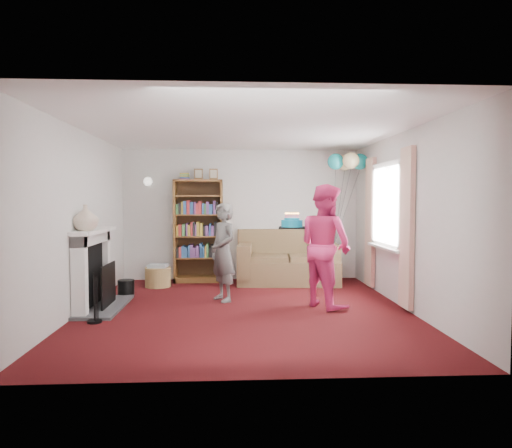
{
  "coord_description": "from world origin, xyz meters",
  "views": [
    {
      "loc": [
        -0.19,
        -6.3,
        1.53
      ],
      "look_at": [
        0.18,
        0.6,
        1.17
      ],
      "focal_mm": 32.0,
      "sensor_mm": 36.0,
      "label": 1
    }
  ],
  "objects": [
    {
      "name": "wall_sconce",
      "position": [
        -1.75,
        2.36,
        1.88
      ],
      "size": [
        0.16,
        0.23,
        0.16
      ],
      "color": "gold",
      "rests_on": "ground"
    },
    {
      "name": "bookcase",
      "position": [
        -0.8,
        2.3,
        0.94
      ],
      "size": [
        0.9,
        0.42,
        2.12
      ],
      "color": "#472B14",
      "rests_on": "ground"
    },
    {
      "name": "wall_left",
      "position": [
        -2.26,
        0.0,
        1.25
      ],
      "size": [
        0.02,
        5.0,
        2.5
      ],
      "primitive_type": "cube",
      "color": "silver",
      "rests_on": "ground"
    },
    {
      "name": "birthday_cake",
      "position": [
        0.68,
        0.18,
        1.19
      ],
      "size": [
        0.37,
        0.37,
        0.22
      ],
      "rotation": [
        0.0,
        0.0,
        -0.14
      ],
      "color": "black",
      "rests_on": "ground"
    },
    {
      "name": "fireplace",
      "position": [
        -2.09,
        0.19,
        0.51
      ],
      "size": [
        0.55,
        1.8,
        1.12
      ],
      "color": "#3F3F42",
      "rests_on": "ground"
    },
    {
      "name": "wall_right",
      "position": [
        2.26,
        0.0,
        1.25
      ],
      "size": [
        0.02,
        5.0,
        2.5
      ],
      "primitive_type": "cube",
      "color": "silver",
      "rests_on": "ground"
    },
    {
      "name": "person_magenta",
      "position": [
        1.16,
        0.15,
        0.88
      ],
      "size": [
        1.0,
        1.07,
        1.75
      ],
      "primitive_type": "imported",
      "rotation": [
        0.0,
        0.0,
        2.1
      ],
      "color": "#D52A67",
      "rests_on": "ground"
    },
    {
      "name": "ceiling",
      "position": [
        0.0,
        0.0,
        2.5
      ],
      "size": [
        4.5,
        5.0,
        0.01
      ],
      "primitive_type": "cube",
      "color": "white",
      "rests_on": "wall_back"
    },
    {
      "name": "ground",
      "position": [
        0.0,
        0.0,
        0.0
      ],
      "size": [
        5.0,
        5.0,
        0.0
      ],
      "primitive_type": "plane",
      "color": "black",
      "rests_on": "ground"
    },
    {
      "name": "person_striped",
      "position": [
        -0.32,
        0.59,
        0.74
      ],
      "size": [
        0.58,
        0.65,
        1.49
      ],
      "primitive_type": "imported",
      "rotation": [
        0.0,
        0.0,
        -1.03
      ],
      "color": "black",
      "rests_on": "ground"
    },
    {
      "name": "wall_back",
      "position": [
        0.0,
        2.51,
        1.25
      ],
      "size": [
        4.5,
        0.02,
        2.5
      ],
      "primitive_type": "cube",
      "color": "silver",
      "rests_on": "ground"
    },
    {
      "name": "window_bay",
      "position": [
        2.21,
        0.6,
        1.2
      ],
      "size": [
        0.14,
        2.02,
        2.2
      ],
      "color": "white",
      "rests_on": "ground"
    },
    {
      "name": "balloons",
      "position": [
        1.9,
        1.82,
        2.22
      ],
      "size": [
        0.73,
        0.73,
        1.68
      ],
      "color": "#3F3F3F",
      "rests_on": "ground"
    },
    {
      "name": "sofa",
      "position": [
        0.85,
        2.07,
        0.36
      ],
      "size": [
        1.83,
        0.97,
        0.97
      ],
      "rotation": [
        0.0,
        0.0,
        -0.08
      ],
      "color": "brown",
      "rests_on": "ground"
    },
    {
      "name": "wicker_basket",
      "position": [
        -1.49,
        1.78,
        0.18
      ],
      "size": [
        0.46,
        0.46,
        0.4
      ],
      "rotation": [
        0.0,
        0.0,
        -0.12
      ],
      "color": "olive",
      "rests_on": "ground"
    },
    {
      "name": "mantel_vase",
      "position": [
        -2.12,
        -0.15,
        1.3
      ],
      "size": [
        0.42,
        0.42,
        0.34
      ],
      "primitive_type": "imported",
      "rotation": [
        0.0,
        0.0,
        -0.32
      ],
      "color": "beige",
      "rests_on": "fireplace"
    }
  ]
}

